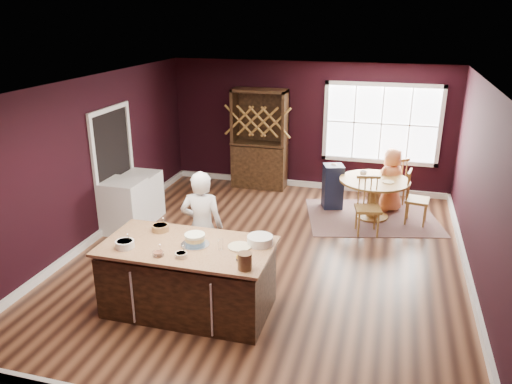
% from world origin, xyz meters
% --- Properties ---
extents(room_shell, '(7.00, 7.00, 7.00)m').
position_xyz_m(room_shell, '(0.00, 0.00, 1.35)').
color(room_shell, brown).
rests_on(room_shell, ground).
extents(window, '(2.36, 0.10, 1.66)m').
position_xyz_m(window, '(1.50, 3.47, 1.50)').
color(window, white).
rests_on(window, room_shell).
extents(doorway, '(0.08, 1.26, 2.13)m').
position_xyz_m(doorway, '(-2.97, 0.60, 1.02)').
color(doorway, white).
rests_on(doorway, room_shell).
extents(kitchen_island, '(2.14, 1.12, 0.92)m').
position_xyz_m(kitchen_island, '(-0.63, -1.69, 0.44)').
color(kitchen_island, black).
rests_on(kitchen_island, ground).
extents(dining_table, '(1.28, 1.28, 0.75)m').
position_xyz_m(dining_table, '(1.50, 2.07, 0.53)').
color(dining_table, brown).
rests_on(dining_table, ground).
extents(baker, '(0.65, 0.48, 1.64)m').
position_xyz_m(baker, '(-0.72, -0.93, 0.82)').
color(baker, silver).
rests_on(baker, ground).
extents(layer_cake, '(0.36, 0.36, 0.15)m').
position_xyz_m(layer_cake, '(-0.53, -1.66, 0.99)').
color(layer_cake, white).
rests_on(layer_cake, kitchen_island).
extents(bowl_blue, '(0.23, 0.23, 0.09)m').
position_xyz_m(bowl_blue, '(-1.33, -1.96, 0.96)').
color(bowl_blue, white).
rests_on(bowl_blue, kitchen_island).
extents(bowl_yellow, '(0.23, 0.23, 0.08)m').
position_xyz_m(bowl_yellow, '(-1.13, -1.39, 0.96)').
color(bowl_yellow, '#A67A3F').
rests_on(bowl_yellow, kitchen_island).
extents(bowl_pink, '(0.14, 0.14, 0.05)m').
position_xyz_m(bowl_pink, '(-0.84, -2.06, 0.95)').
color(bowl_pink, silver).
rests_on(bowl_pink, kitchen_island).
extents(bowl_olive, '(0.15, 0.15, 0.06)m').
position_xyz_m(bowl_olive, '(-0.56, -2.01, 0.95)').
color(bowl_olive, beige).
rests_on(bowl_olive, kitchen_island).
extents(drinking_glass, '(0.07, 0.07, 0.14)m').
position_xyz_m(drinking_glass, '(-0.18, -1.69, 0.99)').
color(drinking_glass, white).
rests_on(drinking_glass, kitchen_island).
extents(dinner_plate, '(0.29, 0.29, 0.02)m').
position_xyz_m(dinner_plate, '(0.03, -1.59, 0.93)').
color(dinner_plate, '#FDF8C9').
rests_on(dinner_plate, kitchen_island).
extents(white_tub, '(0.32, 0.32, 0.11)m').
position_xyz_m(white_tub, '(0.25, -1.43, 0.98)').
color(white_tub, white).
rests_on(white_tub, kitchen_island).
extents(stoneware_crock, '(0.17, 0.17, 0.20)m').
position_xyz_m(stoneware_crock, '(0.25, -2.09, 1.02)').
color(stoneware_crock, brown).
rests_on(stoneware_crock, kitchen_island).
extents(toy_figurine, '(0.04, 0.04, 0.07)m').
position_xyz_m(toy_figurine, '(0.11, -1.92, 0.96)').
color(toy_figurine, yellow).
rests_on(toy_figurine, kitchen_island).
extents(rug, '(2.73, 2.34, 0.01)m').
position_xyz_m(rug, '(1.50, 2.07, 0.01)').
color(rug, brown).
rests_on(rug, ground).
extents(chair_east, '(0.45, 0.47, 1.00)m').
position_xyz_m(chair_east, '(2.27, 2.00, 0.50)').
color(chair_east, brown).
rests_on(chair_east, ground).
extents(chair_south, '(0.50, 0.48, 1.02)m').
position_xyz_m(chair_south, '(1.44, 1.31, 0.51)').
color(chair_south, brown).
rests_on(chair_south, ground).
extents(chair_north, '(0.58, 0.58, 1.00)m').
position_xyz_m(chair_north, '(1.83, 2.88, 0.50)').
color(chair_north, '#9B6C3D').
rests_on(chair_north, ground).
extents(seated_woman, '(0.72, 0.69, 1.24)m').
position_xyz_m(seated_woman, '(1.79, 2.52, 0.62)').
color(seated_woman, '#D27746').
rests_on(seated_woman, ground).
extents(high_chair, '(0.46, 0.46, 0.91)m').
position_xyz_m(high_chair, '(0.70, 2.38, 0.46)').
color(high_chair, black).
rests_on(high_chair, ground).
extents(toddler, '(0.18, 0.14, 0.26)m').
position_xyz_m(toddler, '(0.75, 2.42, 0.81)').
color(toddler, '#8CA5BF').
rests_on(toddler, high_chair).
extents(table_plate, '(0.21, 0.21, 0.02)m').
position_xyz_m(table_plate, '(1.73, 1.97, 0.76)').
color(table_plate, beige).
rests_on(table_plate, dining_table).
extents(table_cup, '(0.16, 0.16, 0.10)m').
position_xyz_m(table_cup, '(1.27, 2.24, 0.80)').
color(table_cup, silver).
rests_on(table_cup, dining_table).
extents(hutch, '(1.17, 0.49, 2.14)m').
position_xyz_m(hutch, '(-1.01, 3.22, 1.07)').
color(hutch, '#422917').
rests_on(hutch, ground).
extents(washer, '(0.64, 0.62, 0.93)m').
position_xyz_m(washer, '(-2.64, 0.28, 0.47)').
color(washer, white).
rests_on(washer, ground).
extents(dryer, '(0.60, 0.59, 0.88)m').
position_xyz_m(dryer, '(-2.64, 0.92, 0.44)').
color(dryer, white).
rests_on(dryer, ground).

